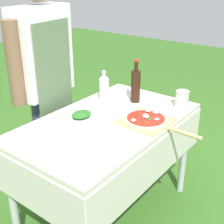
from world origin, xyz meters
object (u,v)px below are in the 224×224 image
(water_bottle, at_px, (104,87))
(herb_container, at_px, (81,115))
(mixing_tub, at_px, (70,136))
(sauce_jar, at_px, (182,100))
(prep_table, at_px, (107,134))
(pizza_on_peel, at_px, (148,120))
(person_cook, at_px, (44,74))
(oil_bottle, at_px, (136,85))

(water_bottle, distance_m, herb_container, 0.36)
(herb_container, xyz_separation_m, mixing_tub, (-0.31, -0.20, 0.04))
(mixing_tub, relative_size, sauce_jar, 1.15)
(prep_table, distance_m, mixing_tub, 0.42)
(pizza_on_peel, bearing_deg, person_cook, 101.27)
(pizza_on_peel, bearing_deg, mixing_tub, 161.65)
(herb_container, bearing_deg, pizza_on_peel, -59.99)
(prep_table, distance_m, sauce_jar, 0.60)
(person_cook, bearing_deg, water_bottle, 121.32)
(mixing_tub, distance_m, sauce_jar, 0.92)
(water_bottle, bearing_deg, prep_table, -138.41)
(oil_bottle, height_order, mixing_tub, oil_bottle)
(oil_bottle, relative_size, water_bottle, 1.39)
(pizza_on_peel, xyz_separation_m, mixing_tub, (-0.52, 0.18, 0.05))
(prep_table, relative_size, pizza_on_peel, 2.37)
(oil_bottle, bearing_deg, prep_table, -175.09)
(water_bottle, height_order, mixing_tub, water_bottle)
(prep_table, bearing_deg, sauce_jar, -29.48)
(pizza_on_peel, height_order, herb_container, herb_container)
(pizza_on_peel, distance_m, herb_container, 0.43)
(person_cook, xyz_separation_m, mixing_tub, (-0.38, -0.61, -0.15))
(prep_table, distance_m, herb_container, 0.21)
(person_cook, relative_size, oil_bottle, 5.20)
(pizza_on_peel, bearing_deg, herb_container, 120.76)
(herb_container, distance_m, mixing_tub, 0.36)
(person_cook, xyz_separation_m, pizza_on_peel, (0.15, -0.79, -0.20))
(herb_container, xyz_separation_m, sauce_jar, (0.58, -0.44, 0.03))
(water_bottle, bearing_deg, sauce_jar, -64.87)
(pizza_on_peel, height_order, sauce_jar, sauce_jar)
(pizza_on_peel, distance_m, mixing_tub, 0.56)
(oil_bottle, relative_size, sauce_jar, 2.68)
(person_cook, distance_m, oil_bottle, 0.67)
(prep_table, xyz_separation_m, pizza_on_peel, (0.14, -0.22, 0.12))
(prep_table, bearing_deg, oil_bottle, 4.91)
(person_cook, height_order, sauce_jar, person_cook)
(water_bottle, xyz_separation_m, sauce_jar, (0.24, -0.52, -0.05))
(person_cook, distance_m, mixing_tub, 0.73)
(sauce_jar, bearing_deg, water_bottle, 115.13)
(herb_container, bearing_deg, water_bottle, 13.34)
(pizza_on_peel, bearing_deg, prep_table, 122.65)
(person_cook, relative_size, mixing_tub, 12.09)
(pizza_on_peel, bearing_deg, sauce_jar, -8.66)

